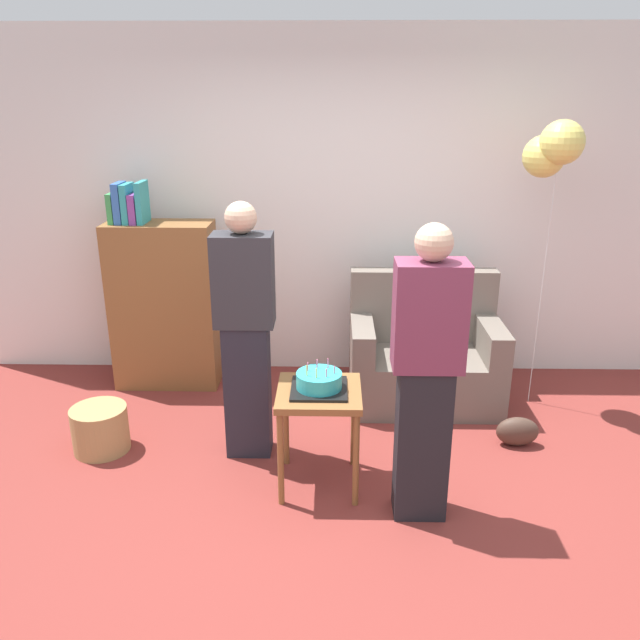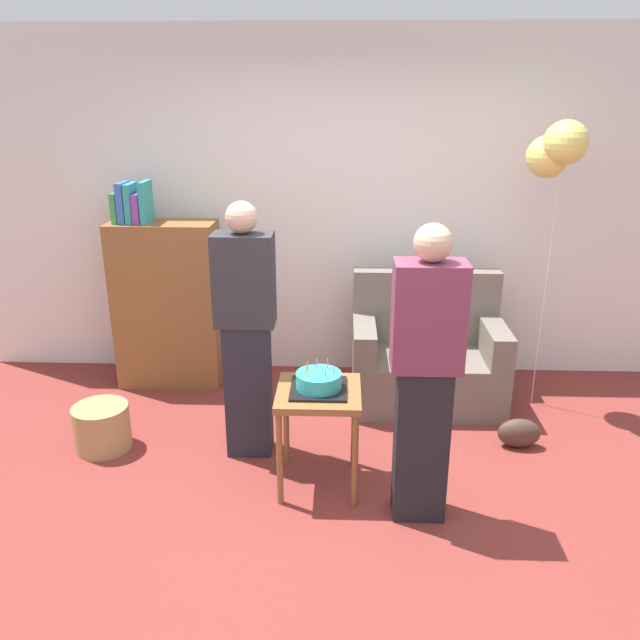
{
  "view_description": "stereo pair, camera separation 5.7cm",
  "coord_description": "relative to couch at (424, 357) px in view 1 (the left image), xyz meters",
  "views": [
    {
      "loc": [
        -0.06,
        -2.99,
        2.21
      ],
      "look_at": [
        -0.13,
        0.53,
        0.95
      ],
      "focal_mm": 35.7,
      "sensor_mm": 36.0,
      "label": 1
    },
    {
      "loc": [
        0.0,
        -2.99,
        2.21
      ],
      "look_at": [
        -0.13,
        0.53,
        0.95
      ],
      "focal_mm": 35.7,
      "sensor_mm": 36.0,
      "label": 2
    }
  ],
  "objects": [
    {
      "name": "birthday_cake",
      "position": [
        -0.76,
        -1.14,
        0.33
      ],
      "size": [
        0.32,
        0.32,
        0.17
      ],
      "color": "black",
      "rests_on": "side_table"
    },
    {
      "name": "wall_back",
      "position": [
        -0.63,
        0.62,
        1.01
      ],
      "size": [
        6.0,
        0.1,
        2.7
      ],
      "primitive_type": "cube",
      "color": "silver",
      "rests_on": "ground_plane"
    },
    {
      "name": "bookshelf",
      "position": [
        -2.0,
        0.25,
        0.34
      ],
      "size": [
        0.8,
        0.36,
        1.6
      ],
      "color": "brown",
      "rests_on": "ground_plane"
    },
    {
      "name": "wicker_basket",
      "position": [
        -2.19,
        -0.79,
        -0.19
      ],
      "size": [
        0.36,
        0.36,
        0.3
      ],
      "primitive_type": "cylinder",
      "color": "#A88451",
      "rests_on": "ground_plane"
    },
    {
      "name": "person_holding_cake",
      "position": [
        -0.2,
        -1.41,
        0.49
      ],
      "size": [
        0.36,
        0.22,
        1.63
      ],
      "rotation": [
        0.0,
        0.0,
        2.77
      ],
      "color": "black",
      "rests_on": "ground_plane"
    },
    {
      "name": "balloon_bunch",
      "position": [
        0.77,
        -0.02,
        1.52
      ],
      "size": [
        0.36,
        0.39,
        2.05
      ],
      "color": "silver",
      "rests_on": "ground_plane"
    },
    {
      "name": "side_table",
      "position": [
        -0.76,
        -1.14,
        0.18
      ],
      "size": [
        0.48,
        0.48,
        0.62
      ],
      "color": "brown",
      "rests_on": "ground_plane"
    },
    {
      "name": "couch",
      "position": [
        0.0,
        0.0,
        0.0
      ],
      "size": [
        1.1,
        0.7,
        0.96
      ],
      "color": "#6B6056",
      "rests_on": "ground_plane"
    },
    {
      "name": "person_blowing_candles",
      "position": [
        -1.22,
        -0.78,
        0.49
      ],
      "size": [
        0.36,
        0.22,
        1.63
      ],
      "rotation": [
        0.0,
        0.0,
        0.07
      ],
      "color": "#23232D",
      "rests_on": "ground_plane"
    },
    {
      "name": "ground_plane",
      "position": [
        -0.63,
        -1.43,
        -0.34
      ],
      "size": [
        8.0,
        8.0,
        0.0
      ],
      "primitive_type": "plane",
      "color": "maroon"
    },
    {
      "name": "handbag",
      "position": [
        0.54,
        -0.68,
        -0.24
      ],
      "size": [
        0.28,
        0.14,
        0.2
      ],
      "primitive_type": "ellipsoid",
      "color": "#473328",
      "rests_on": "ground_plane"
    }
  ]
}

